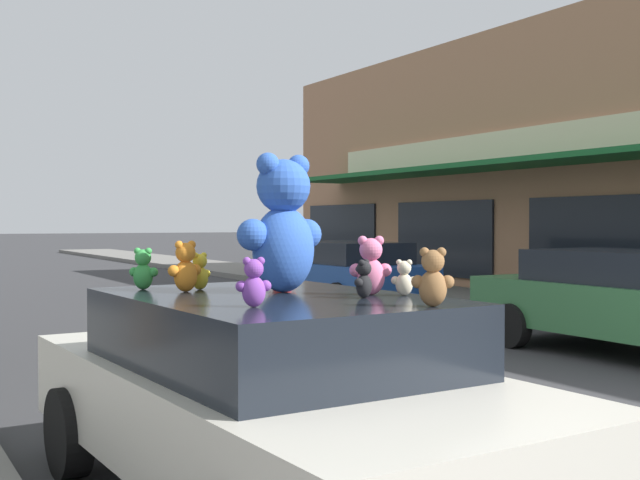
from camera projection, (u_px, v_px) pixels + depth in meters
ground_plane at (582, 425)px, 7.26m from camera, size 260.00×260.00×0.00m
plush_art_car at (273, 394)px, 5.11m from camera, size 2.21×4.41×1.37m
teddy_bear_giant at (283, 226)px, 5.32m from camera, size 0.70×0.46×0.92m
teddy_bear_red at (282, 262)px, 6.25m from camera, size 0.24×0.18×0.32m
teddy_bear_purple at (254, 283)px, 4.39m from camera, size 0.21×0.14×0.28m
teddy_bear_orange at (185, 267)px, 5.36m from camera, size 0.26×0.17×0.34m
teddy_bear_green at (143, 269)px, 5.54m from camera, size 0.20×0.19×0.29m
teddy_bear_pink at (371, 266)px, 5.13m from camera, size 0.29×0.21×0.38m
teddy_bear_yellow at (200, 272)px, 5.53m from camera, size 0.20×0.14×0.26m
teddy_bear_black at (364, 279)px, 4.91m from camera, size 0.17×0.15×0.24m
teddy_bear_brown at (433, 278)px, 4.41m from camera, size 0.24×0.21×0.33m
teddy_bear_cream at (404, 278)px, 5.08m from camera, size 0.16×0.15×0.23m
parked_car_far_center at (637, 299)px, 10.88m from camera, size 2.01×4.73×1.44m
parked_car_far_right at (344, 270)px, 17.49m from camera, size 2.12×4.45×1.41m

